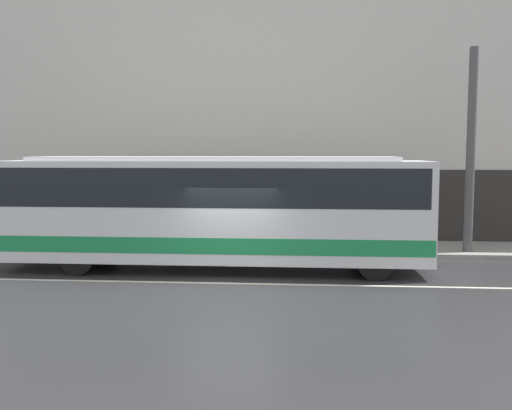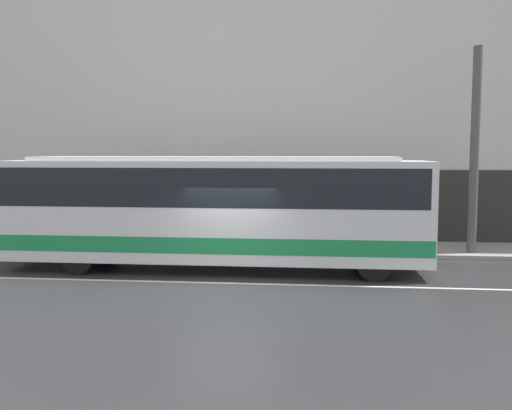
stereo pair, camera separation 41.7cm
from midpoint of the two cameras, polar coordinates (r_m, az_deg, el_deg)
ground_plane at (r=15.23m, az=-3.47°, el=-7.83°), size 60.00×60.00×0.00m
sidewalk at (r=20.55m, az=-1.36°, el=-4.18°), size 60.00×2.94×0.14m
building_facade at (r=22.08m, az=-0.96°, el=13.43°), size 60.00×0.35×13.58m
lane_stripe at (r=15.23m, az=-3.47°, el=-7.81°), size 54.00×0.14×0.01m
transit_bus at (r=16.75m, az=-4.90°, el=-0.12°), size 12.31×2.50×3.33m
utility_pole_near at (r=20.10m, az=20.13°, el=5.12°), size 0.29×0.29×6.73m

